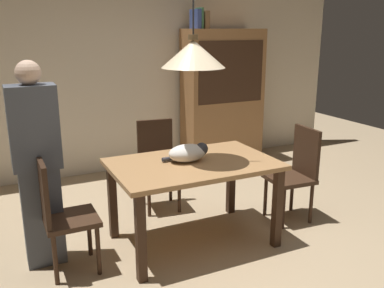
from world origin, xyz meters
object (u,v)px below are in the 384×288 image
object	(u,v)px
chair_right_side	(296,170)
pendant_lamp	(193,53)
book_green_slim	(199,18)
person_standing	(38,166)
chair_far_back	(158,160)
hutch_bookcase	(222,100)
book_blue_wide	(195,19)
book_brown_thick	(204,20)
cat_sleeping	(189,153)
dining_table	(193,173)
chair_left_side	(60,212)

from	to	relation	value
chair_right_side	pendant_lamp	size ratio (longest dim) A/B	0.72
book_green_slim	person_standing	xyz separation A→B (m)	(-2.27, -1.73, -1.15)
chair_far_back	hutch_bookcase	xyz separation A→B (m)	(1.39, 1.08, 0.38)
book_blue_wide	book_brown_thick	world-z (taller)	book_blue_wide
cat_sleeping	book_blue_wide	world-z (taller)	book_blue_wide
chair_far_back	hutch_bookcase	distance (m)	1.80
cat_sleeping	person_standing	size ratio (longest dim) A/B	0.24
book_green_slim	chair_far_back	bearing A→B (deg)	-133.55
chair_far_back	cat_sleeping	size ratio (longest dim) A/B	2.38
cat_sleeping	person_standing	distance (m)	1.22
cat_sleeping	dining_table	bearing A→B (deg)	-57.74
chair_left_side	hutch_bookcase	xyz separation A→B (m)	(2.53, 1.95, 0.38)
pendant_lamp	hutch_bookcase	distance (m)	2.52
chair_left_side	chair_far_back	distance (m)	1.44
chair_left_side	cat_sleeping	size ratio (longest dim) A/B	2.38
chair_far_back	book_brown_thick	size ratio (longest dim) A/B	3.88
cat_sleeping	hutch_bookcase	bearing A→B (deg)	53.39
dining_table	cat_sleeping	world-z (taller)	cat_sleeping
dining_table	book_green_slim	bearing A→B (deg)	62.15
chair_far_back	book_brown_thick	xyz separation A→B (m)	(1.09, 1.08, 1.45)
hutch_bookcase	book_brown_thick	size ratio (longest dim) A/B	7.71
cat_sleeping	person_standing	bearing A→B (deg)	171.48
book_green_slim	book_brown_thick	world-z (taller)	book_green_slim
hutch_bookcase	book_green_slim	world-z (taller)	book_green_slim
book_blue_wide	cat_sleeping	bearing A→B (deg)	-117.57
cat_sleeping	book_blue_wide	size ratio (longest dim) A/B	1.63
chair_right_side	pendant_lamp	world-z (taller)	pendant_lamp
book_blue_wide	book_green_slim	size ratio (longest dim) A/B	0.92
pendant_lamp	person_standing	xyz separation A→B (m)	(-1.24, 0.22, -0.84)
person_standing	pendant_lamp	bearing A→B (deg)	-10.11
chair_left_side	pendant_lamp	bearing A→B (deg)	-0.01
chair_right_side	book_green_slim	world-z (taller)	book_green_slim
chair_left_side	hutch_bookcase	world-z (taller)	hutch_bookcase
pendant_lamp	hutch_bookcase	bearing A→B (deg)	54.42
cat_sleeping	book_blue_wide	xyz separation A→B (m)	(1.00, 1.92, 1.14)
pendant_lamp	cat_sleeping	bearing A→B (deg)	122.26
chair_right_side	hutch_bookcase	size ratio (longest dim) A/B	0.50
chair_left_side	cat_sleeping	bearing A→B (deg)	2.01
dining_table	chair_right_side	size ratio (longest dim) A/B	1.51
book_green_slim	pendant_lamp	bearing A→B (deg)	-117.85
chair_far_back	book_green_slim	size ratio (longest dim) A/B	3.58
hutch_bookcase	book_blue_wide	size ratio (longest dim) A/B	7.71
book_brown_thick	book_blue_wide	bearing A→B (deg)	180.00
cat_sleeping	person_standing	xyz separation A→B (m)	(-1.21, 0.18, -0.00)
hutch_bookcase	chair_left_side	bearing A→B (deg)	-142.28
pendant_lamp	chair_right_side	bearing A→B (deg)	-0.26
chair_left_side	book_brown_thick	bearing A→B (deg)	41.34
hutch_bookcase	book_brown_thick	distance (m)	1.11
hutch_bookcase	pendant_lamp	bearing A→B (deg)	-125.58
cat_sleeping	book_brown_thick	size ratio (longest dim) A/B	1.63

